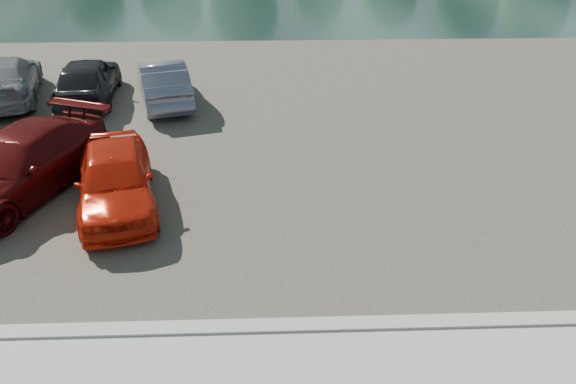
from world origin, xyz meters
name	(u,v)px	position (x,y,z in m)	size (l,w,h in m)	color
kerb	(284,327)	(0.00, 2.00, 0.07)	(60.00, 0.30, 0.14)	#B8B5AD
parking_lot	(275,119)	(0.00, 11.00, 0.02)	(60.00, 18.00, 0.04)	#413D35
car_3	(19,164)	(-5.84, 6.70, 0.75)	(2.00, 4.92, 1.43)	#540C0C
car_4	(115,178)	(-3.54, 6.03, 0.71)	(1.59, 3.96, 1.35)	red
car_7	(5,79)	(-8.64, 12.94, 0.73)	(1.92, 4.73, 1.37)	gray
car_8	(87,79)	(-5.97, 12.74, 0.74)	(1.66, 4.12, 1.40)	black
car_9	(163,82)	(-3.54, 12.54, 0.71)	(1.41, 4.05, 1.33)	slate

